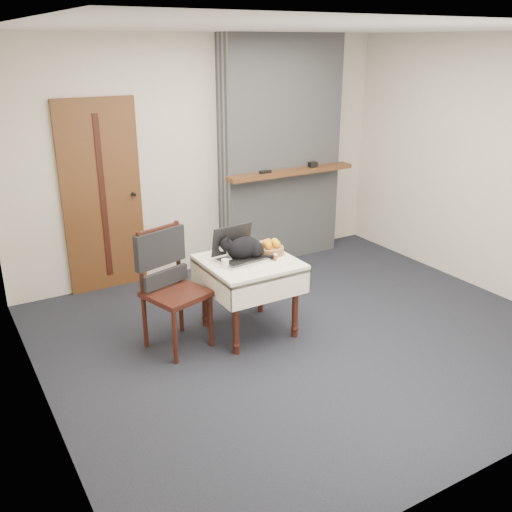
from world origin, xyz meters
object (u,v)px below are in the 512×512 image
(cream_jar, at_px, (225,263))
(chair, at_px, (167,272))
(side_table, at_px, (249,272))
(laptop, at_px, (238,251))
(fruit_basket, at_px, (271,248))
(pill_bottle, at_px, (275,257))
(door, at_px, (102,197))
(cat, at_px, (245,248))

(cream_jar, height_order, chair, chair)
(side_table, distance_m, cream_jar, 0.30)
(laptop, height_order, fruit_basket, laptop)
(chair, bearing_deg, side_table, -30.39)
(cream_jar, xyz_separation_m, fruit_basket, (0.51, 0.09, 0.02))
(cream_jar, relative_size, fruit_basket, 0.31)
(pill_bottle, bearing_deg, side_table, 144.98)
(side_table, distance_m, laptop, 0.21)
(pill_bottle, height_order, fruit_basket, fruit_basket)
(door, distance_m, chair, 1.52)
(cream_jar, bearing_deg, chair, 153.36)
(door, distance_m, fruit_basket, 1.94)
(door, relative_size, laptop, 4.68)
(side_table, relative_size, cream_jar, 10.66)
(pill_bottle, xyz_separation_m, chair, (-0.89, 0.31, -0.06))
(cream_jar, distance_m, fruit_basket, 0.52)
(laptop, height_order, cream_jar, laptop)
(laptop, height_order, cat, laptop)
(cat, xyz_separation_m, fruit_basket, (0.27, -0.01, -0.05))
(laptop, bearing_deg, door, 108.84)
(laptop, distance_m, cat, 0.06)
(cream_jar, xyz_separation_m, chair, (-0.44, 0.22, -0.06))
(side_table, distance_m, fruit_basket, 0.30)
(cat, xyz_separation_m, chair, (-0.68, 0.13, -0.12))
(fruit_basket, relative_size, chair, 0.22)
(laptop, bearing_deg, cream_jar, -154.56)
(cream_jar, bearing_deg, side_table, 10.67)
(side_table, height_order, chair, chair)
(pill_bottle, bearing_deg, door, 118.81)
(side_table, relative_size, laptop, 1.82)
(door, distance_m, side_table, 1.88)
(door, relative_size, fruit_basket, 8.55)
(fruit_basket, xyz_separation_m, chair, (-0.95, 0.13, -0.08))
(laptop, height_order, chair, chair)
(cat, height_order, cream_jar, cat)
(cat, distance_m, cream_jar, 0.27)
(door, bearing_deg, laptop, -65.64)
(side_table, relative_size, fruit_basket, 3.34)
(cream_jar, relative_size, chair, 0.07)
(chair, bearing_deg, cream_jar, -43.26)
(door, xyz_separation_m, pill_bottle, (0.98, -1.79, -0.27))
(cream_jar, bearing_deg, door, 107.34)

